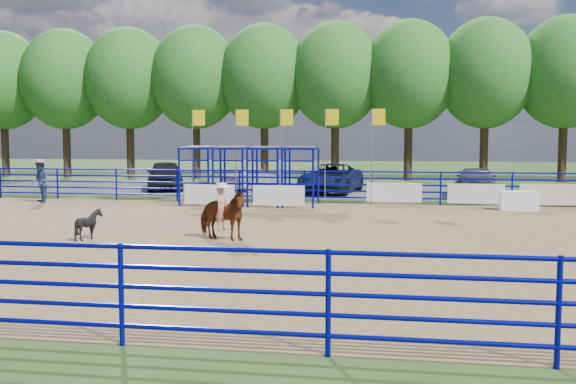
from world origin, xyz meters
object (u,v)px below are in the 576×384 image
object	(u,v)px
spectator_cowboy	(40,181)
car_c	(331,178)
car_b	(250,179)
horse_and_rider	(222,212)
calf	(89,224)
car_a	(165,175)
car_d	(476,182)
announcer_table	(518,201)

from	to	relation	value
spectator_cowboy	car_c	distance (m)	14.50
spectator_cowboy	car_c	size ratio (longest dim) A/B	0.35
car_b	car_c	xyz separation A→B (m)	(4.61, -0.84, 0.14)
horse_and_rider	calf	bearing A→B (deg)	-172.32
car_a	car_d	bearing A→B (deg)	-22.43
spectator_cowboy	announcer_table	bearing A→B (deg)	0.50
spectator_cowboy	car_b	size ratio (longest dim) A/B	0.50
spectator_cowboy	car_d	xyz separation A→B (m)	(20.02, 6.81, -0.27)
announcer_table	car_b	distance (m)	15.09
car_a	car_b	size ratio (longest dim) A/B	1.25
spectator_cowboy	car_c	world-z (taller)	spectator_cowboy
announcer_table	horse_and_rider	distance (m)	13.52
horse_and_rider	car_a	xyz separation A→B (m)	(-7.72, 16.63, -0.01)
announcer_table	calf	xyz separation A→B (m)	(-13.83, -9.64, 0.06)
spectator_cowboy	car_b	bearing A→B (deg)	45.23
calf	car_d	distance (m)	20.83
car_c	calf	bearing A→B (deg)	-99.52
calf	car_b	distance (m)	17.52
spectator_cowboy	car_d	bearing A→B (deg)	18.80
calf	car_c	bearing A→B (deg)	-43.98
announcer_table	calf	distance (m)	16.86
car_a	spectator_cowboy	bearing A→B (deg)	-131.78
announcer_table	car_d	size ratio (longest dim) A/B	0.30
horse_and_rider	car_d	world-z (taller)	horse_and_rider
car_b	calf	bearing A→B (deg)	107.85
horse_and_rider	spectator_cowboy	xyz separation A→B (m)	(-10.88, 8.93, 0.15)
horse_and_rider	spectator_cowboy	bearing A→B (deg)	140.61
car_b	car_d	size ratio (longest dim) A/B	0.79
horse_and_rider	car_d	bearing A→B (deg)	59.88
car_d	car_b	bearing A→B (deg)	2.23
car_b	car_d	world-z (taller)	car_d
car_b	car_a	bearing A→B (deg)	25.06
announcer_table	horse_and_rider	world-z (taller)	horse_and_rider
calf	car_c	xyz separation A→B (m)	(5.56, 16.65, 0.31)
horse_and_rider	car_c	xyz separation A→B (m)	(1.70, 16.13, -0.06)
car_c	horse_and_rider	bearing A→B (deg)	-87.07
car_a	car_d	distance (m)	16.88
spectator_cowboy	car_a	xyz separation A→B (m)	(3.16, 7.69, -0.15)
calf	car_a	world-z (taller)	car_a
car_b	car_c	size ratio (longest dim) A/B	0.69
announcer_table	spectator_cowboy	size ratio (longest dim) A/B	0.76
car_a	car_c	world-z (taller)	car_a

